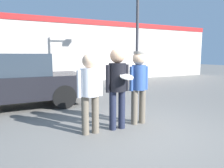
{
  "coord_description": "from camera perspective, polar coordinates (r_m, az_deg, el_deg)",
  "views": [
    {
      "loc": [
        -2.46,
        -3.88,
        1.6
      ],
      "look_at": [
        -0.25,
        0.38,
        0.96
      ],
      "focal_mm": 35.0,
      "sensor_mm": 36.0,
      "label": 1
    }
  ],
  "objects": [
    {
      "name": "ground_plane",
      "position": [
        4.87,
        4.8,
        -11.57
      ],
      "size": [
        56.0,
        56.0,
        0.0
      ],
      "primitive_type": "plane",
      "color": "#66635E"
    },
    {
      "name": "storefront_building",
      "position": [
        12.71,
        -16.39,
        8.55
      ],
      "size": [
        24.0,
        0.22,
        3.67
      ],
      "color": "beige",
      "rests_on": "ground"
    },
    {
      "name": "person_left",
      "position": [
        4.37,
        -5.78,
        -0.69
      ],
      "size": [
        0.54,
        0.37,
        1.63
      ],
      "color": "#665B4C",
      "rests_on": "ground"
    },
    {
      "name": "person_middle_with_frisbee",
      "position": [
        4.61,
        1.44,
        0.76
      ],
      "size": [
        0.54,
        0.59,
        1.74
      ],
      "color": "#1E2338",
      "rests_on": "ground"
    },
    {
      "name": "person_right",
      "position": [
        5.04,
        7.01,
        0.8
      ],
      "size": [
        0.49,
        0.32,
        1.68
      ],
      "color": "#665B4C",
      "rests_on": "ground"
    },
    {
      "name": "parked_car_near",
      "position": [
        7.23,
        -24.68,
        0.73
      ],
      "size": [
        4.28,
        1.92,
        1.63
      ],
      "color": "black",
      "rests_on": "ground"
    },
    {
      "name": "street_lamp",
      "position": [
        9.83,
        7.79,
        19.2
      ],
      "size": [
        1.24,
        0.35,
        5.85
      ],
      "color": "#38383D",
      "rests_on": "ground"
    }
  ]
}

